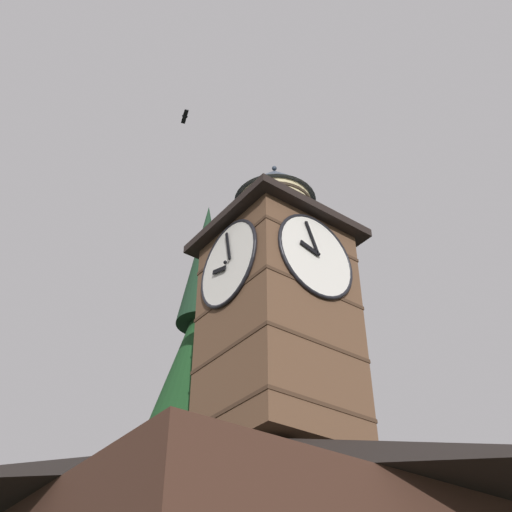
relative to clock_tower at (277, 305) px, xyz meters
name	(u,v)px	position (x,y,z in m)	size (l,w,h in m)	color
clock_tower	(277,305)	(0.00, 0.00, 0.00)	(3.96, 3.96, 9.50)	brown
pine_tree_behind	(191,509)	(-0.64, -4.97, -4.23)	(5.87, 5.87, 18.53)	#473323
moon	(135,460)	(-11.71, -31.89, 6.68)	(1.46, 1.46, 1.46)	silver
flying_bird_high	(185,116)	(1.94, -2.79, 8.90)	(0.37, 0.69, 0.12)	black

